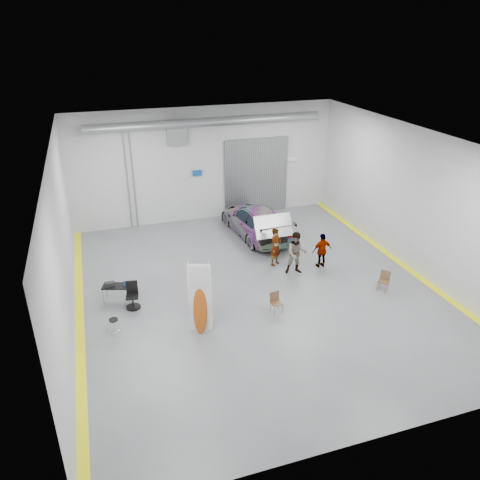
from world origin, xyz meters
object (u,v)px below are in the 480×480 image
object	(u,v)px
person_a	(276,247)
person_c	(322,250)
folding_chair_far	(383,285)
person_b	(297,253)
folding_chair_near	(276,307)
shop_stool	(114,327)
surfboard_display	(202,304)
work_table	(115,286)
sedan_car	(255,221)
office_chair	(132,297)

from	to	relation	value
person_a	person_c	size ratio (longest dim) A/B	1.09
folding_chair_far	person_a	bearing A→B (deg)	-176.48
person_a	person_c	distance (m)	2.01
person_a	folding_chair_far	xyz separation A→B (m)	(3.24, -3.42, -0.60)
person_b	folding_chair_near	world-z (taller)	person_b
person_a	shop_stool	distance (m)	7.84
surfboard_display	folding_chair_near	size ratio (longest dim) A/B	3.52
shop_stool	work_table	distance (m)	2.19
person_c	folding_chair_near	bearing A→B (deg)	37.91
surfboard_display	work_table	size ratio (longest dim) A/B	2.34
person_a	work_table	bearing A→B (deg)	154.22
shop_stool	person_a	bearing A→B (deg)	23.16
shop_stool	work_table	size ratio (longest dim) A/B	0.52
sedan_car	folding_chair_near	world-z (taller)	sedan_car
sedan_car	person_b	size ratio (longest dim) A/B	2.76
sedan_car	office_chair	xyz separation A→B (m)	(-6.63, -4.83, -0.30)
person_b	folding_chair_near	xyz separation A→B (m)	(-1.94, -2.56, -0.69)
folding_chair_far	sedan_car	bearing A→B (deg)	164.17
person_c	surfboard_display	distance (m)	6.84
person_c	office_chair	xyz separation A→B (m)	(-8.24, -0.72, -0.33)
surfboard_display	folding_chair_near	distance (m)	3.01
surfboard_display	folding_chair_near	bearing A→B (deg)	26.51
office_chair	folding_chair_far	bearing A→B (deg)	-1.78
surfboard_display	person_c	bearing A→B (deg)	46.56
surfboard_display	office_chair	xyz separation A→B (m)	(-2.14, 2.36, -0.69)
person_a	folding_chair_near	world-z (taller)	person_a
shop_stool	office_chair	distance (m)	1.74
person_a	folding_chair_far	size ratio (longest dim) A/B	2.06
office_chair	sedan_car	bearing A→B (deg)	45.34
person_a	person_b	size ratio (longest dim) A/B	0.91
sedan_car	folding_chair_near	bearing A→B (deg)	71.53
surfboard_display	shop_stool	distance (m)	3.15
person_c	person_b	bearing A→B (deg)	5.43
sedan_car	surfboard_display	distance (m)	8.48
person_b	surfboard_display	bearing A→B (deg)	-135.05
person_b	person_c	bearing A→B (deg)	21.55
person_b	surfboard_display	world-z (taller)	surfboard_display
folding_chair_far	office_chair	bearing A→B (deg)	-141.02
work_table	person_b	bearing A→B (deg)	-0.42
surfboard_display	shop_stool	world-z (taller)	surfboard_display
person_c	surfboard_display	size ratio (longest dim) A/B	0.56
person_a	office_chair	bearing A→B (deg)	160.03
sedan_car	work_table	distance (m)	8.33
office_chair	person_b	bearing A→B (deg)	13.78
folding_chair_far	shop_stool	xyz separation A→B (m)	(-10.42, 0.34, 0.05)
folding_chair_far	work_table	distance (m)	10.49
person_a	sedan_car	bearing A→B (deg)	52.56
person_b	work_table	size ratio (longest dim) A/B	1.56
sedan_car	folding_chair_near	size ratio (longest dim) A/B	6.47
shop_stool	folding_chair_near	bearing A→B (deg)	-4.68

